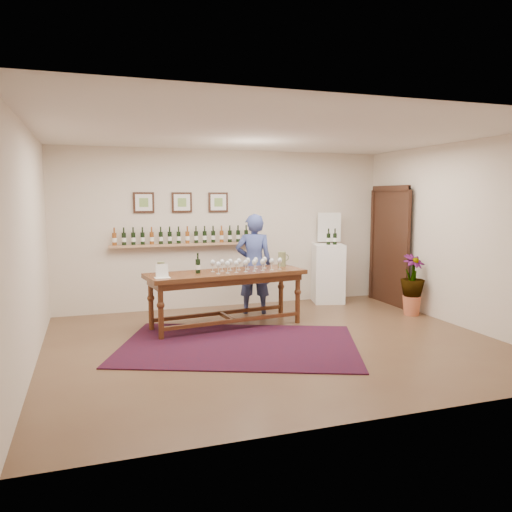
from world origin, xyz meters
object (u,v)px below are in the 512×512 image
object	(u,v)px
tasting_table	(226,280)
potted_plant	(412,285)
display_pedestal	(328,273)
person	(254,264)

from	to	relation	value
tasting_table	potted_plant	xyz separation A→B (m)	(3.15, -0.25, -0.21)
tasting_table	potted_plant	size ratio (longest dim) A/B	2.82
display_pedestal	person	bearing A→B (deg)	-165.39
display_pedestal	potted_plant	size ratio (longest dim) A/B	1.24
tasting_table	display_pedestal	bearing A→B (deg)	19.21
tasting_table	display_pedestal	xyz separation A→B (m)	(2.29, 1.15, -0.18)
display_pedestal	potted_plant	bearing A→B (deg)	-58.33
tasting_table	person	distance (m)	1.00
potted_plant	tasting_table	bearing A→B (deg)	175.46
display_pedestal	person	xyz separation A→B (m)	(-1.61, -0.42, 0.30)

